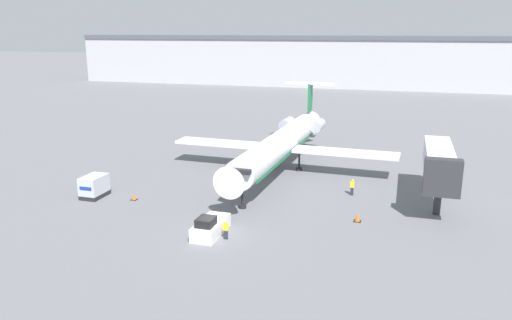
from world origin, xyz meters
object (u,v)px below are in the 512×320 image
object	(u,v)px
worker_by_wing	(352,187)
traffic_cone_right	(357,217)
airplane_main	(281,143)
worker_near_tug	(226,229)
traffic_cone_left	(134,197)
jet_bridge	(439,163)
pushback_tug	(210,227)
luggage_cart	(94,186)

from	to	relation	value
worker_by_wing	traffic_cone_right	world-z (taller)	worker_by_wing
airplane_main	traffic_cone_right	world-z (taller)	airplane_main
worker_near_tug	traffic_cone_left	bearing A→B (deg)	152.09
worker_by_wing	jet_bridge	xyz separation A→B (m)	(8.38, -0.84, 3.50)
airplane_main	worker_near_tug	xyz separation A→B (m)	(0.53, -21.50, -2.73)
airplane_main	jet_bridge	size ratio (longest dim) A/B	2.67
pushback_tug	jet_bridge	world-z (taller)	jet_bridge
airplane_main	luggage_cart	world-z (taller)	airplane_main
airplane_main	traffic_cone_left	size ratio (longest dim) A/B	49.64
airplane_main	worker_near_tug	distance (m)	21.68
jet_bridge	luggage_cart	bearing A→B (deg)	-167.68
airplane_main	traffic_cone_right	bearing A→B (deg)	-52.88
luggage_cart	traffic_cone_left	xyz separation A→B (m)	(4.46, 0.33, -0.83)
pushback_tug	traffic_cone_left	world-z (taller)	pushback_tug
luggage_cart	jet_bridge	distance (m)	35.33
pushback_tug	traffic_cone_right	distance (m)	13.61
luggage_cart	traffic_cone_left	bearing A→B (deg)	4.28
worker_near_tug	worker_by_wing	xyz separation A→B (m)	(8.95, 14.68, 0.08)
airplane_main	worker_near_tug	world-z (taller)	airplane_main
airplane_main	jet_bridge	world-z (taller)	airplane_main
pushback_tug	worker_near_tug	size ratio (longest dim) A/B	2.86
pushback_tug	worker_near_tug	xyz separation A→B (m)	(1.61, -0.57, 0.16)
traffic_cone_right	luggage_cart	bearing A→B (deg)	-178.07
traffic_cone_left	traffic_cone_right	world-z (taller)	traffic_cone_right
traffic_cone_right	jet_bridge	world-z (taller)	jet_bridge
luggage_cart	traffic_cone_right	distance (m)	27.31
luggage_cart	traffic_cone_right	size ratio (longest dim) A/B	3.65
pushback_tug	worker_by_wing	xyz separation A→B (m)	(10.56, 14.11, 0.25)
worker_near_tug	jet_bridge	world-z (taller)	jet_bridge
traffic_cone_left	jet_bridge	bearing A→B (deg)	13.49
worker_near_tug	worker_by_wing	distance (m)	17.19
worker_near_tug	jet_bridge	xyz separation A→B (m)	(17.33, 13.83, 3.58)
pushback_tug	worker_by_wing	size ratio (longest dim) A/B	2.64
pushback_tug	jet_bridge	bearing A→B (deg)	35.00
traffic_cone_left	luggage_cart	bearing A→B (deg)	-175.72
traffic_cone_left	pushback_tug	bearing A→B (deg)	-29.04
airplane_main	traffic_cone_right	xyz separation A→B (m)	(10.79, -14.25, -3.21)
traffic_cone_right	airplane_main	bearing A→B (deg)	127.12
worker_near_tug	worker_by_wing	bearing A→B (deg)	58.63
worker_by_wing	worker_near_tug	bearing A→B (deg)	-121.37
pushback_tug	luggage_cart	xyz separation A→B (m)	(-15.42, 5.76, 0.45)
airplane_main	jet_bridge	distance (m)	19.46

